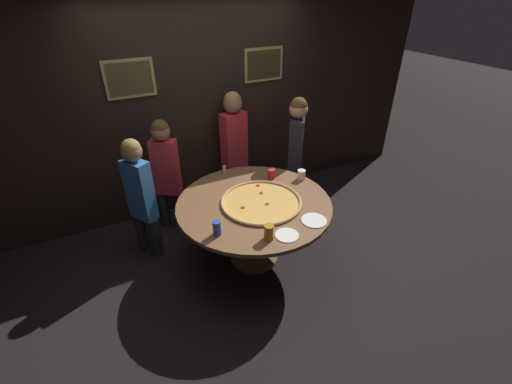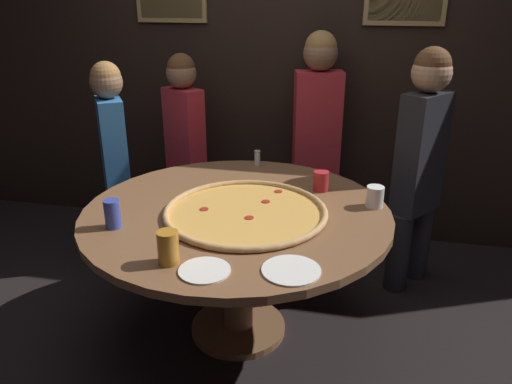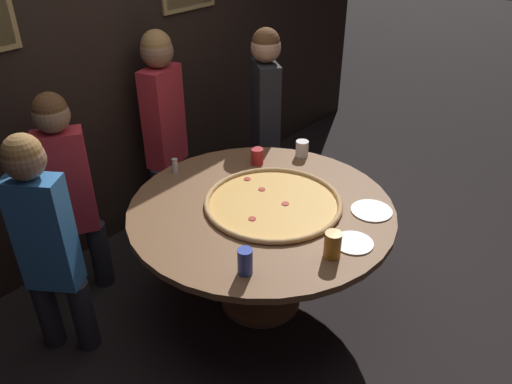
% 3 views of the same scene
% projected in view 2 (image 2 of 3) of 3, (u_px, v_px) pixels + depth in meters
% --- Properties ---
extents(ground_plane, '(24.00, 24.00, 0.00)m').
position_uv_depth(ground_plane, '(238.00, 330.00, 2.80)').
color(ground_plane, black).
extents(back_wall, '(6.40, 0.08, 2.60)m').
position_uv_depth(back_wall, '(283.00, 60.00, 3.55)').
color(back_wall, black).
rests_on(back_wall, ground_plane).
extents(dining_table, '(1.56, 1.56, 0.74)m').
position_uv_depth(dining_table, '(237.00, 233.00, 2.57)').
color(dining_table, brown).
rests_on(dining_table, ground_plane).
extents(giant_pizza, '(0.81, 0.81, 0.03)m').
position_uv_depth(giant_pizza, '(246.00, 212.00, 2.46)').
color(giant_pizza, '#E5A84C').
rests_on(giant_pizza, dining_table).
extents(drink_cup_beside_pizza, '(0.08, 0.08, 0.11)m').
position_uv_depth(drink_cup_beside_pizza, '(321.00, 181.00, 2.74)').
color(drink_cup_beside_pizza, '#B22328').
rests_on(drink_cup_beside_pizza, dining_table).
extents(drink_cup_far_right, '(0.09, 0.09, 0.14)m').
position_uv_depth(drink_cup_far_right, '(168.00, 247.00, 2.01)').
color(drink_cup_far_right, '#BC7A23').
rests_on(drink_cup_far_right, dining_table).
extents(drink_cup_near_right, '(0.09, 0.09, 0.11)m').
position_uv_depth(drink_cup_near_right, '(375.00, 197.00, 2.53)').
color(drink_cup_near_right, white).
rests_on(drink_cup_near_right, dining_table).
extents(drink_cup_by_shaker, '(0.07, 0.07, 0.14)m').
position_uv_depth(drink_cup_by_shaker, '(112.00, 214.00, 2.31)').
color(drink_cup_by_shaker, '#384CB7').
rests_on(drink_cup_by_shaker, dining_table).
extents(white_plate_left_side, '(0.24, 0.24, 0.01)m').
position_uv_depth(white_plate_left_side, '(291.00, 270.00, 1.97)').
color(white_plate_left_side, white).
rests_on(white_plate_left_side, dining_table).
extents(white_plate_near_front, '(0.21, 0.21, 0.01)m').
position_uv_depth(white_plate_near_front, '(204.00, 270.00, 1.97)').
color(white_plate_near_front, white).
rests_on(white_plate_near_front, dining_table).
extents(condiment_shaker, '(0.04, 0.04, 0.10)m').
position_uv_depth(condiment_shaker, '(257.00, 158.00, 3.13)').
color(condiment_shaker, silver).
rests_on(condiment_shaker, dining_table).
extents(diner_far_right, '(0.29, 0.35, 1.36)m').
position_uv_depth(diner_far_right, '(114.00, 153.00, 3.28)').
color(diner_far_right, '#232328').
rests_on(diner_far_right, ground_plane).
extents(diner_far_left, '(0.40, 0.24, 1.53)m').
position_uv_depth(diner_far_left, '(317.00, 130.00, 3.46)').
color(diner_far_left, '#232328').
rests_on(diner_far_left, ground_plane).
extents(diner_side_right, '(0.36, 0.29, 1.38)m').
position_uv_depth(diner_side_right, '(185.00, 140.00, 3.53)').
color(diner_side_right, '#232328').
rests_on(diner_side_right, ground_plane).
extents(diner_centre_back, '(0.33, 0.38, 1.49)m').
position_uv_depth(diner_centre_back, '(420.00, 159.00, 2.95)').
color(diner_centre_back, '#232328').
rests_on(diner_centre_back, ground_plane).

